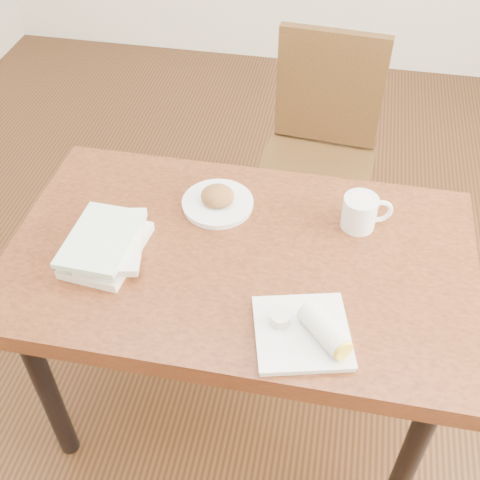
% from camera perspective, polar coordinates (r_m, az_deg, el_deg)
% --- Properties ---
extents(ground, '(4.00, 5.00, 0.01)m').
position_cam_1_polar(ground, '(2.21, -0.00, -15.06)').
color(ground, '#472814').
rests_on(ground, ground).
extents(table, '(1.25, 0.75, 0.75)m').
position_cam_1_polar(table, '(1.67, -0.00, -3.35)').
color(table, brown).
rests_on(table, ground).
extents(chair_far, '(0.46, 0.46, 0.95)m').
position_cam_1_polar(chair_far, '(2.34, 7.58, 8.97)').
color(chair_far, '#483214').
rests_on(chair_far, ground).
extents(plate_scone, '(0.21, 0.21, 0.07)m').
position_cam_1_polar(plate_scone, '(1.73, -2.13, 3.74)').
color(plate_scone, white).
rests_on(plate_scone, table).
extents(coffee_mug, '(0.14, 0.10, 0.10)m').
position_cam_1_polar(coffee_mug, '(1.68, 11.42, 2.66)').
color(coffee_mug, white).
rests_on(coffee_mug, table).
extents(plate_burrito, '(0.27, 0.27, 0.07)m').
position_cam_1_polar(plate_burrito, '(1.42, 6.53, -8.61)').
color(plate_burrito, white).
rests_on(plate_burrito, table).
extents(book_stack, '(0.21, 0.27, 0.07)m').
position_cam_1_polar(book_stack, '(1.62, -12.51, -0.37)').
color(book_stack, white).
rests_on(book_stack, table).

